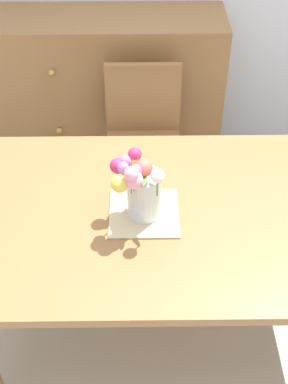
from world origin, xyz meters
name	(u,v)px	position (x,y,z in m)	size (l,w,h in m)	color
ground_plane	(162,317)	(0.00, 0.00, 0.00)	(12.00, 12.00, 0.00)	#B7AD99
dining_table	(165,226)	(0.00, 0.00, 0.67)	(1.62, 1.04, 0.76)	olive
chair_far	(143,134)	(-0.08, 0.86, 0.52)	(0.42, 0.42, 0.90)	olive
dresser	(109,93)	(-0.30, 1.33, 0.50)	(1.40, 0.47, 1.00)	olive
placemat	(144,213)	(-0.09, -0.01, 0.76)	(0.28, 0.28, 0.01)	#CCB789
flower_vase	(140,186)	(-0.11, -0.02, 0.92)	(0.21, 0.22, 0.31)	silver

